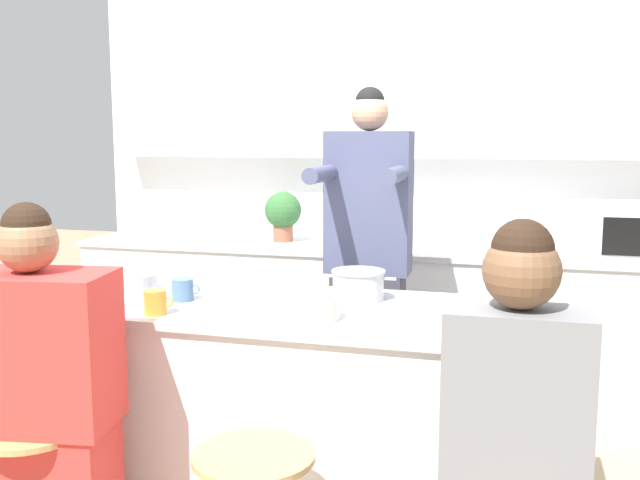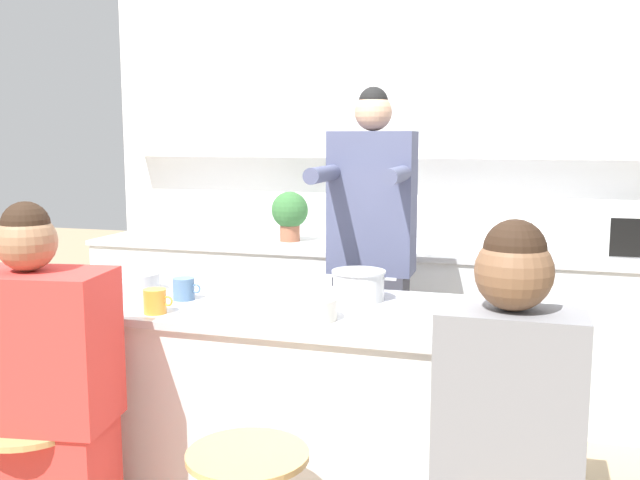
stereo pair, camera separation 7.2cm
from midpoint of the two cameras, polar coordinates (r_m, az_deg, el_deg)
wall_back at (r=4.54m, az=7.32°, el=7.72°), size 4.06×0.22×2.70m
back_counter at (r=4.35m, az=6.29°, el=-6.57°), size 3.77×0.71×0.94m
kitchen_island at (r=2.91m, az=0.27°, el=-14.14°), size 1.97×0.78×0.93m
person_cooking at (r=3.42m, az=4.73°, el=-3.23°), size 0.41×0.60×1.81m
person_wrapped_blanket at (r=2.64m, az=-20.96°, el=-13.13°), size 0.56×0.36×1.37m
cooking_pot at (r=2.87m, az=3.83°, el=-3.62°), size 0.31×0.22×0.12m
fruit_bowl at (r=2.57m, az=-0.17°, el=-5.50°), size 0.21×0.21×0.08m
mixing_bowl_steel at (r=3.14m, az=-14.05°, el=-3.26°), size 0.22×0.22×0.08m
coffee_cup_near at (r=2.72m, az=-12.31°, el=-4.81°), size 0.12×0.08×0.09m
coffee_cup_far at (r=2.92m, az=-10.14°, el=-3.87°), size 0.12×0.09×0.09m
banana_bunch at (r=2.52m, az=12.68°, el=-6.40°), size 0.15×0.10×0.05m
potted_plant at (r=4.40m, az=-1.96°, el=2.20°), size 0.23×0.23×0.31m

